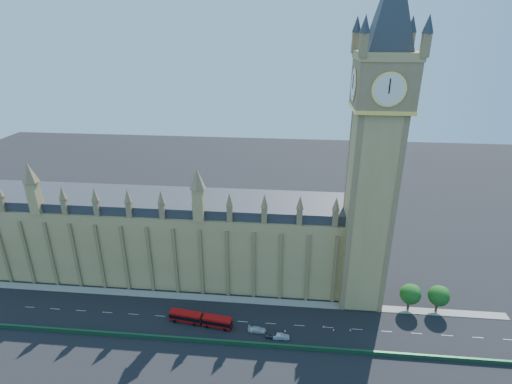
# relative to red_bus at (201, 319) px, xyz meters

# --- Properties ---
(ground) EXTENTS (400.00, 400.00, 0.00)m
(ground) POSITION_rel_red_bus_xyz_m (7.54, 2.03, -1.61)
(ground) COLOR black
(ground) RESTS_ON ground
(palace_westminster) EXTENTS (120.00, 20.00, 28.00)m
(palace_westminster) POSITION_rel_red_bus_xyz_m (-17.46, 24.03, 12.25)
(palace_westminster) COLOR #A58950
(palace_westminster) RESTS_ON ground
(elizabeth_tower) EXTENTS (20.59, 20.59, 105.00)m
(elizabeth_tower) POSITION_rel_red_bus_xyz_m (45.54, 16.03, 52.94)
(elizabeth_tower) COLOR #A58950
(elizabeth_tower) RESTS_ON ground
(bridge_parapet) EXTENTS (160.00, 0.60, 1.20)m
(bridge_parapet) POSITION_rel_red_bus_xyz_m (7.54, -6.97, -1.01)
(bridge_parapet) COLOR #1E4C2D
(bridge_parapet) RESTS_ON ground
(kerb_north) EXTENTS (160.00, 3.00, 0.16)m
(kerb_north) POSITION_rel_red_bus_xyz_m (7.54, 11.53, -1.53)
(kerb_north) COLOR gray
(kerb_north) RESTS_ON ground
(tree_east_near) EXTENTS (6.00, 6.00, 8.50)m
(tree_east_near) POSITION_rel_red_bus_xyz_m (59.76, 12.12, 4.03)
(tree_east_near) COLOR #382619
(tree_east_near) RESTS_ON ground
(tree_east_far) EXTENTS (6.00, 6.00, 8.50)m
(tree_east_far) POSITION_rel_red_bus_xyz_m (67.76, 12.12, 4.03)
(tree_east_far) COLOR #382619
(tree_east_far) RESTS_ON ground
(red_bus) EXTENTS (18.21, 5.09, 3.06)m
(red_bus) POSITION_rel_red_bus_xyz_m (0.00, 0.00, 0.00)
(red_bus) COLOR #A90B0B
(red_bus) RESTS_ON ground
(car_grey) EXTENTS (4.84, 1.98, 1.64)m
(car_grey) POSITION_rel_red_bus_xyz_m (20.82, -3.22, -0.79)
(car_grey) COLOR #404348
(car_grey) RESTS_ON ground
(car_silver) EXTENTS (4.38, 1.67, 1.42)m
(car_silver) POSITION_rel_red_bus_xyz_m (22.76, -3.61, -0.90)
(car_silver) COLOR #B3B7BB
(car_silver) RESTS_ON ground
(car_white) EXTENTS (5.18, 2.36, 1.47)m
(car_white) POSITION_rel_red_bus_xyz_m (16.14, -1.68, -0.88)
(car_white) COLOR silver
(car_white) RESTS_ON ground
(cone_a) EXTENTS (0.51, 0.51, 0.75)m
(cone_a) POSITION_rel_red_bus_xyz_m (23.70, -1.11, -1.24)
(cone_a) COLOR black
(cone_a) RESTS_ON ground
(cone_b) EXTENTS (0.60, 0.60, 0.74)m
(cone_b) POSITION_rel_red_bus_xyz_m (36.96, 0.69, -1.25)
(cone_b) COLOR black
(cone_b) RESTS_ON ground
(cone_c) EXTENTS (0.58, 0.58, 0.77)m
(cone_c) POSITION_rel_red_bus_xyz_m (41.54, 0.99, -1.23)
(cone_c) COLOR black
(cone_c) RESTS_ON ground
(cone_d) EXTENTS (0.44, 0.44, 0.66)m
(cone_d) POSITION_rel_red_bus_xyz_m (34.37, 1.80, -1.29)
(cone_d) COLOR black
(cone_d) RESTS_ON ground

